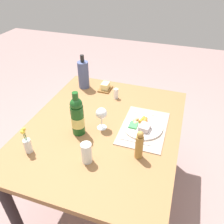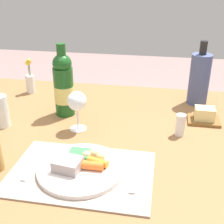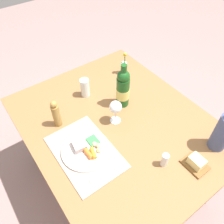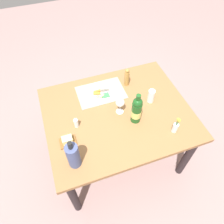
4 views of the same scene
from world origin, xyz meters
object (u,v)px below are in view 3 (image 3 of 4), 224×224
Objects in this scene: butter_dish at (196,163)px; water_tumbler at (85,89)px; wine_bottle at (123,88)px; knife at (104,171)px; salt_shaker at (165,160)px; pepper_mill at (56,114)px; dinner_plate at (86,149)px; flower_vase at (124,65)px; fork at (75,131)px; dining_table at (117,132)px; wine_glass at (115,108)px; cooler_bottle at (223,132)px.

water_tumbler reaches higher than butter_dish.
wine_bottle is at bearing -177.38° from butter_dish.
butter_dish is at bearing 55.59° from knife.
salt_shaker is (0.49, -0.10, -0.09)m from wine_bottle.
wine_bottle reaches higher than pepper_mill.
dinner_plate is 0.17m from knife.
flower_vase reaches higher than butter_dish.
butter_dish is at bearing -12.32° from flower_vase.
salt_shaker is at bearing 42.71° from dinner_plate.
fork is 2.29× the size of salt_shaker.
dinner_plate is at bearing -134.79° from butter_dish.
water_tumbler is 0.30m from pepper_mill.
pepper_mill is (-0.43, -0.04, 0.08)m from knife.
dining_table is 0.29m from fork.
water_tumbler is (-0.24, 0.22, 0.05)m from fork.
salt_shaker is at bearing -128.35° from butter_dish.
water_tumbler is at bearing -167.41° from butter_dish.
knife is at bearing 2.89° from dinner_plate.
wine_glass is at bearing -169.35° from dining_table.
knife is 0.95× the size of pepper_mill.
flower_vase reaches higher than salt_shaker.
butter_dish reaches higher than fork.
dinner_plate is 0.46m from water_tumbler.
fork is 1.50× the size of water_tumbler.
fork is 0.66m from flower_vase.
fork is 1.10× the size of flower_vase.
salt_shaker is (0.31, 0.29, 0.02)m from dinner_plate.
water_tumbler is (-0.81, -0.18, 0.03)m from butter_dish.
dining_table is 0.30m from dinner_plate.
butter_dish is 0.22m from cooler_bottle.
salt_shaker reaches higher than dining_table.
fork is 0.15m from pepper_mill.
wine_bottle reaches higher than flower_vase.
butter_dish is 0.60m from wine_bottle.
dining_table is 0.41m from pepper_mill.
water_tumbler is (-0.22, -0.15, -0.08)m from wine_bottle.
wine_bottle is 3.61× the size of salt_shaker.
dining_table is 9.83× the size of butter_dish.
flower_vase is at bearing 135.54° from wine_glass.
wine_glass is (-0.50, -0.16, 0.09)m from butter_dish.
dinner_plate is 0.59m from butter_dish.
butter_dish is at bearing 2.62° from wine_bottle.
fork is (-0.09, -0.25, 0.11)m from dining_table.
fork is at bearing -132.76° from cooler_bottle.
water_tumbler reaches higher than salt_shaker.
butter_dish is 0.17m from salt_shaker.
water_tumbler is 0.37m from flower_vase.
flower_vase reaches higher than water_tumbler.
fork is 1.23× the size of wine_glass.
butter_dish is 1.51× the size of salt_shaker.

